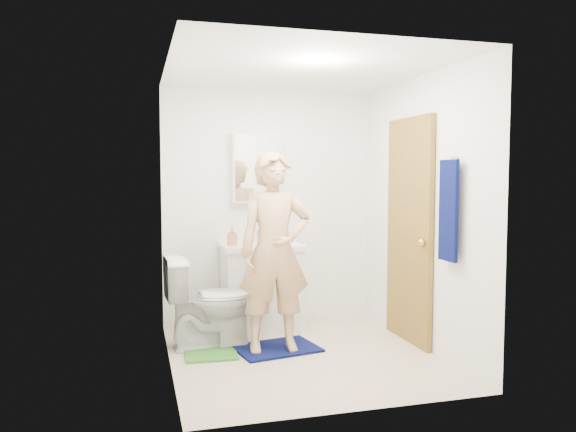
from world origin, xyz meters
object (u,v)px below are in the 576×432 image
object	(u,v)px
towel	(448,211)
toilet	(211,301)
man	(275,252)
soap_dispenser	(232,236)
vanity_cabinet	(261,289)
toothbrush_cup	(269,237)
medicine_cabinet	(256,168)

from	to	relation	value
towel	toilet	world-z (taller)	towel
toilet	man	bearing A→B (deg)	-124.06
towel	soap_dispenser	xyz separation A→B (m)	(-1.48, 1.45, -0.31)
vanity_cabinet	man	bearing A→B (deg)	-94.16
toilet	vanity_cabinet	bearing A→B (deg)	-52.79
toilet	soap_dispenser	xyz separation A→B (m)	(0.26, 0.43, 0.53)
towel	toothbrush_cup	bearing A→B (deg)	123.46
medicine_cabinet	toothbrush_cup	bearing A→B (deg)	-39.92
medicine_cabinet	towel	size ratio (longest dim) A/B	0.87
medicine_cabinet	man	distance (m)	1.24
toothbrush_cup	soap_dispenser	bearing A→B (deg)	-157.35
vanity_cabinet	toothbrush_cup	xyz separation A→B (m)	(0.11, 0.13, 0.50)
towel	man	distance (m)	1.47
towel	medicine_cabinet	bearing A→B (deg)	124.61
soap_dispenser	man	bearing A→B (deg)	-71.80
towel	toothbrush_cup	world-z (taller)	towel
towel	soap_dispenser	distance (m)	2.09
toilet	toothbrush_cup	distance (m)	1.03
vanity_cabinet	toilet	size ratio (longest dim) A/B	0.98
towel	toilet	bearing A→B (deg)	149.83
vanity_cabinet	towel	world-z (taller)	towel
vanity_cabinet	towel	size ratio (longest dim) A/B	1.00
medicine_cabinet	toilet	distance (m)	1.49
toilet	man	xyz separation A→B (m)	(0.51, -0.31, 0.47)
toilet	medicine_cabinet	bearing A→B (deg)	-41.70
soap_dispenser	toothbrush_cup	xyz separation A→B (m)	(0.41, 0.17, -0.04)
vanity_cabinet	man	world-z (taller)	man
toilet	toothbrush_cup	world-z (taller)	toothbrush_cup
medicine_cabinet	towel	xyz separation A→B (m)	(1.18, -1.71, -0.35)
vanity_cabinet	toothbrush_cup	distance (m)	0.53
vanity_cabinet	medicine_cabinet	size ratio (longest dim) A/B	1.14
medicine_cabinet	toilet	size ratio (longest dim) A/B	0.86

